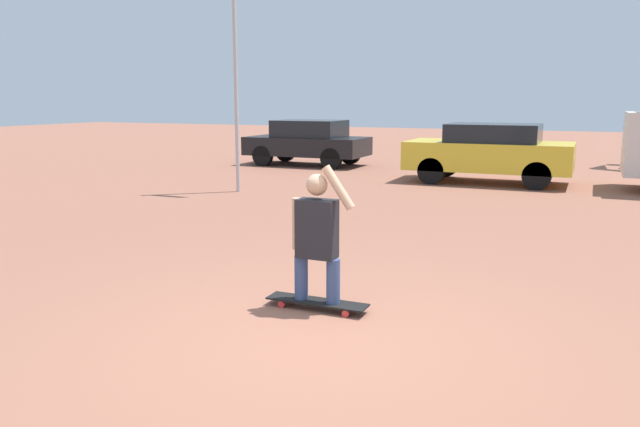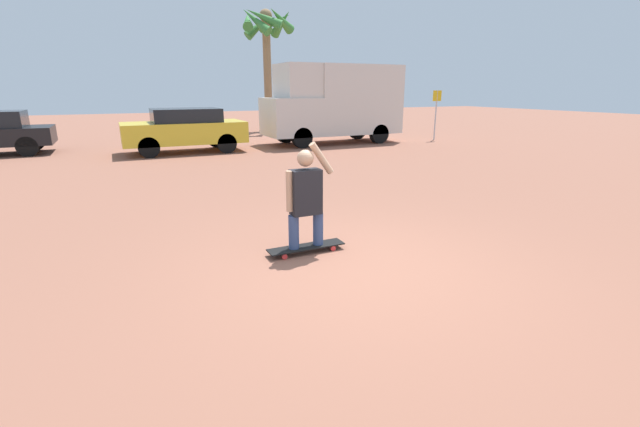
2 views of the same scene
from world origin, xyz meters
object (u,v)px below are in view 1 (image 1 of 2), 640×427
Objects in this scene: parked_car_black at (308,141)px; flagpole at (238,60)px; person_skateboarder at (317,232)px; parked_car_yellow at (489,151)px; skateboard at (317,302)px.

parked_car_black is 0.74× the size of flagpole.
person_skateboarder is 10.74m from parked_car_yellow.
person_skateboarder is 0.35× the size of parked_car_yellow.
parked_car_black is 6.47m from flagpole.
flagpole is (-4.97, 6.82, 2.91)m from skateboard.
parked_car_black reaches higher than skateboard.
parked_car_yellow reaches higher than person_skateboarder.
person_skateboarder is 14.14m from parked_car_black.
parked_car_yellow is (0.07, 10.74, 0.74)m from skateboard.
parked_car_black is (-6.01, 12.80, -0.05)m from person_skateboarder.
person_skateboarder is at bearing -64.84° from parked_car_black.
flagpole reaches higher than person_skateboarder.
skateboard is at bearing -64.83° from parked_car_black.
skateboard is 0.28× the size of parked_car_black.
parked_car_black is at bearing 161.27° from parked_car_yellow.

